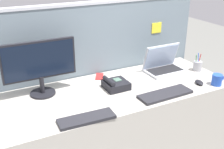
% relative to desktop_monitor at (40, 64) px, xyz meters
% --- Properties ---
extents(desk, '(2.00, 0.77, 0.75)m').
position_rel_desktop_monitor_xyz_m(desk, '(0.55, -0.20, -0.63)').
color(desk, '#ADA89E').
rests_on(desk, ground_plane).
extents(cubicle_divider, '(2.13, 0.08, 1.41)m').
position_rel_desktop_monitor_xyz_m(cubicle_divider, '(0.55, 0.22, -0.30)').
color(cubicle_divider, slate).
rests_on(cubicle_divider, ground_plane).
extents(desktop_monitor, '(0.57, 0.20, 0.44)m').
position_rel_desktop_monitor_xyz_m(desktop_monitor, '(0.00, 0.00, 0.00)').
color(desktop_monitor, black).
rests_on(desktop_monitor, desk).
extents(laptop, '(0.37, 0.24, 0.25)m').
position_rel_desktop_monitor_xyz_m(laptop, '(1.15, -0.05, -0.19)').
color(laptop, '#B2B5BC').
rests_on(laptop, desk).
extents(desk_phone, '(0.19, 0.19, 0.10)m').
position_rel_desktop_monitor_xyz_m(desk_phone, '(0.57, -0.18, -0.22)').
color(desk_phone, black).
rests_on(desk_phone, desk).
extents(keyboard_main, '(0.40, 0.15, 0.02)m').
position_rel_desktop_monitor_xyz_m(keyboard_main, '(0.17, -0.52, -0.25)').
color(keyboard_main, '#232328').
rests_on(keyboard_main, desk).
extents(keyboard_spare, '(0.45, 0.16, 0.02)m').
position_rel_desktop_monitor_xyz_m(keyboard_spare, '(0.86, -0.47, -0.25)').
color(keyboard_spare, '#232328').
rests_on(keyboard_spare, desk).
extents(computer_mouse_right_hand, '(0.09, 0.11, 0.03)m').
position_rel_desktop_monitor_xyz_m(computer_mouse_right_hand, '(1.25, -0.43, -0.24)').
color(computer_mouse_right_hand, black).
rests_on(computer_mouse_right_hand, desk).
extents(pen_cup, '(0.08, 0.08, 0.18)m').
position_rel_desktop_monitor_xyz_m(pen_cup, '(1.45, -0.19, -0.21)').
color(pen_cup, '#99999E').
rests_on(pen_cup, desk).
extents(cell_phone_red_case, '(0.13, 0.16, 0.01)m').
position_rel_desktop_monitor_xyz_m(cell_phone_red_case, '(0.55, 0.10, -0.25)').
color(cell_phone_red_case, '#B22323').
rests_on(cell_phone_red_case, desk).
extents(coffee_mug, '(0.13, 0.09, 0.10)m').
position_rel_desktop_monitor_xyz_m(coffee_mug, '(1.37, -0.51, -0.21)').
color(coffee_mug, blue).
rests_on(coffee_mug, desk).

